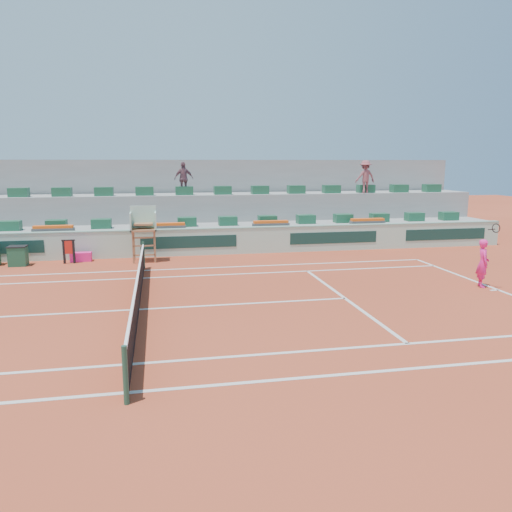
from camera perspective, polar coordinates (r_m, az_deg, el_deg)
The scene contains 17 objects.
ground at distance 15.13m, azimuth -13.25°, elevation -5.98°, with size 90.00×90.00×0.00m, color #9D361E.
seating_tier_lower at distance 25.48m, azimuth -12.46°, elevation 2.14°, with size 36.00×4.00×1.20m, color #999996.
seating_tier_upper at distance 26.97m, azimuth -12.45°, elevation 4.11°, with size 36.00×2.40×2.60m, color #999996.
stadium_back_wall at distance 28.49m, azimuth -12.45°, elevation 6.26°, with size 36.00×0.40×4.40m, color #999996.
player_bag at distance 23.08m, azimuth -19.37°, elevation -0.09°, with size 0.89×0.39×0.39m, color #FF2188.
spectator_mid at distance 26.16m, azimuth -8.26°, elevation 8.76°, with size 0.99×0.41×1.69m, color #6C4853.
spectator_right at distance 28.23m, azimuth 12.37°, elevation 8.84°, with size 1.14×0.66×1.77m, color #8B454A.
court_lines at distance 15.13m, azimuth -13.25°, elevation -5.97°, with size 23.89×11.09×0.01m.
tennis_net at distance 14.99m, azimuth -13.33°, elevation -4.05°, with size 0.10×11.97×1.10m.
advertising_hoarding at distance 23.29m, azimuth -12.52°, elevation 1.45°, with size 36.00×0.34×1.26m.
umpire_chair at distance 22.18m, azimuth -12.74°, elevation 3.36°, with size 1.10×0.90×2.40m.
seat_row_lower at distance 24.48m, azimuth -12.58°, elevation 3.74°, with size 32.90×0.60×0.44m.
seat_row_upper at distance 26.25m, azimuth -12.61°, elevation 7.26°, with size 32.90×0.60×0.44m.
flower_planters at distance 23.79m, azimuth -16.24°, elevation 3.17°, with size 26.80×0.36×0.28m.
drink_cooler_a at distance 23.05m, azimuth -25.55°, elevation 0.02°, with size 0.74×0.64×0.84m.
towel_rack at distance 22.69m, azimuth -20.62°, elevation 0.70°, with size 0.55×0.09×1.03m.
tennis_player at distance 18.91m, azimuth 24.51°, elevation -0.72°, with size 0.59×0.92×2.28m.
Camera 1 is at (0.69, -14.50, 4.26)m, focal length 35.00 mm.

